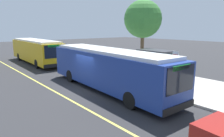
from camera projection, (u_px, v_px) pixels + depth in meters
ground_plane at (88, 89)px, 15.36m from camera, size 120.00×120.00×0.00m
sidewalk_curb at (142, 76)px, 19.09m from camera, size 44.00×6.40×0.15m
lane_stripe_center at (60, 94)px, 13.99m from camera, size 36.00×0.14×0.01m
transit_bus_main at (108, 68)px, 14.83m from camera, size 12.27×3.03×2.95m
transit_bus_second at (36, 50)px, 26.18m from camera, size 12.04×2.84×2.95m
bus_shelter at (155, 58)px, 17.43m from camera, size 2.90×1.60×2.48m
waiting_bench at (153, 73)px, 17.67m from camera, size 1.60×0.48×0.95m
route_sign_post at (175, 66)px, 13.64m from camera, size 0.44×0.08×2.80m
pedestrian_commuter at (185, 76)px, 14.52m from camera, size 0.24×0.40×1.69m
street_tree_near_shelter at (143, 19)px, 20.75m from camera, size 3.79×3.79×7.03m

